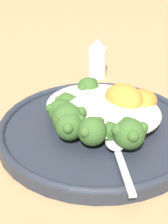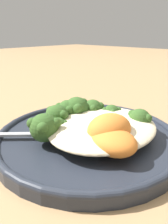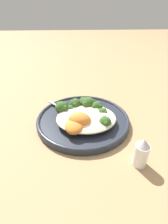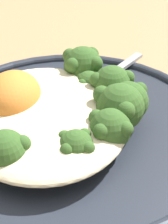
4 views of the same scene
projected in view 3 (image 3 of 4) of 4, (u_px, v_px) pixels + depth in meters
name	position (u px, v px, depth m)	size (l,w,h in m)	color
ground_plane	(85.00, 120.00, 0.57)	(4.00, 4.00, 0.00)	#9E7A51
plate	(83.00, 119.00, 0.55)	(0.29, 0.29, 0.02)	#232833
quinoa_mound	(87.00, 118.00, 0.52)	(0.18, 0.15, 0.02)	beige
broccoli_stalk_0	(100.00, 122.00, 0.50)	(0.11, 0.08, 0.04)	#ADC675
broccoli_stalk_1	(98.00, 114.00, 0.54)	(0.10, 0.04, 0.03)	#ADC675
broccoli_stalk_2	(93.00, 109.00, 0.56)	(0.10, 0.08, 0.04)	#ADC675
broccoli_stalk_3	(86.00, 107.00, 0.56)	(0.09, 0.12, 0.04)	#ADC675
broccoli_stalk_4	(83.00, 106.00, 0.57)	(0.07, 0.13, 0.04)	#ADC675
broccoli_stalk_5	(76.00, 107.00, 0.57)	(0.04, 0.11, 0.04)	#ADC675
broccoli_stalk_6	(73.00, 112.00, 0.55)	(0.05, 0.07, 0.03)	#ADC675
broccoli_stalk_7	(63.00, 108.00, 0.55)	(0.08, 0.07, 0.04)	#ADC675
sweet_potato_chunk_0	(75.00, 126.00, 0.48)	(0.07, 0.05, 0.03)	orange
sweet_potato_chunk_1	(80.00, 120.00, 0.49)	(0.06, 0.05, 0.04)	orange
spoon	(64.00, 109.00, 0.58)	(0.09, 0.10, 0.01)	#A3A3A8
salt_shaker	(141.00, 153.00, 0.40)	(0.03, 0.03, 0.08)	white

